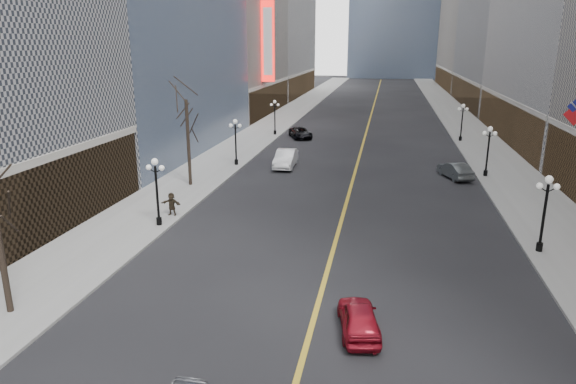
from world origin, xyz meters
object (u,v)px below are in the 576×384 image
at_px(car_sb_far, 455,170).
at_px(car_nb_mid, 286,159).
at_px(streetlamp_east_1, 545,206).
at_px(streetlamp_west_1, 156,185).
at_px(streetlamp_east_2, 488,146).
at_px(streetlamp_east_3, 462,118).
at_px(streetlamp_west_2, 236,137).
at_px(car_nb_far, 301,133).
at_px(streetlamp_west_3, 275,114).
at_px(car_sb_mid, 359,318).

bearing_deg(car_sb_far, car_nb_mid, -25.10).
xyz_separation_m(streetlamp_east_1, streetlamp_west_1, (-23.60, 0.00, 0.00)).
distance_m(streetlamp_east_2, streetlamp_east_3, 18.00).
distance_m(streetlamp_west_2, car_nb_far, 17.28).
relative_size(streetlamp_west_3, car_sb_mid, 1.16).
height_order(car_sb_mid, car_sb_far, car_sb_far).
height_order(streetlamp_east_2, streetlamp_west_1, same).
distance_m(streetlamp_east_3, streetlamp_west_1, 43.05).
height_order(streetlamp_east_2, car_nb_mid, streetlamp_east_2).
distance_m(streetlamp_east_1, car_nb_mid, 26.36).
bearing_deg(streetlamp_east_3, streetlamp_west_3, 180.00).
bearing_deg(car_nb_far, streetlamp_east_2, -63.30).
relative_size(streetlamp_east_3, streetlamp_west_1, 1.00).
height_order(streetlamp_east_3, streetlamp_west_1, same).
relative_size(streetlamp_east_3, streetlamp_west_3, 1.00).
bearing_deg(car_sb_mid, streetlamp_east_1, -143.40).
height_order(streetlamp_east_3, streetlamp_west_2, same).
xyz_separation_m(streetlamp_west_1, car_sb_far, (20.80, 17.15, -2.18)).
relative_size(streetlamp_east_2, car_sb_mid, 1.16).
height_order(streetlamp_east_1, car_sb_mid, streetlamp_east_1).
relative_size(streetlamp_west_1, car_nb_mid, 0.87).
relative_size(car_sb_mid, car_sb_far, 0.89).
xyz_separation_m(streetlamp_east_3, car_nb_mid, (-18.68, -17.51, -2.04)).
bearing_deg(streetlamp_east_1, streetlamp_west_1, 180.00).
bearing_deg(car_nb_mid, streetlamp_east_3, 41.14).
distance_m(streetlamp_east_1, streetlamp_east_3, 36.00).
xyz_separation_m(streetlamp_east_2, car_nb_far, (-19.94, 16.74, -2.22)).
distance_m(streetlamp_east_1, car_sb_mid, 14.56).
distance_m(car_nb_far, car_sb_far, 24.56).
xyz_separation_m(streetlamp_west_1, streetlamp_west_2, (0.00, 18.00, 0.00)).
bearing_deg(car_sb_mid, car_nb_mid, -83.45).
xyz_separation_m(streetlamp_east_3, car_nb_far, (-19.94, -1.26, -2.22)).
bearing_deg(streetlamp_west_3, car_sb_mid, -73.48).
distance_m(streetlamp_west_1, streetlamp_west_2, 18.00).
bearing_deg(streetlamp_east_3, car_sb_far, -98.45).
bearing_deg(streetlamp_west_1, streetlamp_west_2, 90.00).
bearing_deg(car_sb_mid, streetlamp_west_3, -83.94).
height_order(car_nb_mid, car_sb_mid, car_nb_mid).
xyz_separation_m(streetlamp_east_3, streetlamp_west_1, (-23.60, -36.00, 0.00)).
xyz_separation_m(streetlamp_east_2, car_sb_far, (-2.80, -0.85, -2.18)).
bearing_deg(car_sb_mid, streetlamp_east_3, -112.35).
bearing_deg(car_sb_far, streetlamp_west_2, -22.63).
relative_size(streetlamp_east_2, streetlamp_west_1, 1.00).
xyz_separation_m(streetlamp_east_1, streetlamp_east_2, (0.00, 18.00, 0.00)).
height_order(streetlamp_west_1, car_sb_far, streetlamp_west_1).
bearing_deg(car_nb_mid, streetlamp_east_2, -3.51).
bearing_deg(streetlamp_west_1, streetlamp_east_1, 0.00).
relative_size(streetlamp_east_2, car_nb_mid, 0.87).
distance_m(streetlamp_west_2, car_nb_mid, 5.35).
distance_m(streetlamp_east_3, car_sb_mid, 47.61).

